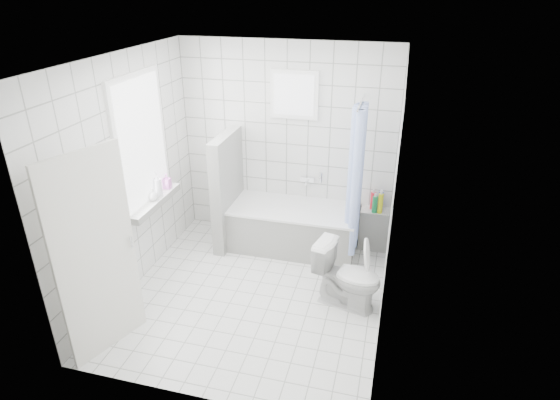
# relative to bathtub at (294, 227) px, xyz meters

# --- Properties ---
(ground) EXTENTS (3.00, 3.00, 0.00)m
(ground) POSITION_rel_bathtub_xyz_m (-0.19, -1.12, -0.29)
(ground) COLOR white
(ground) RESTS_ON ground
(ceiling) EXTENTS (3.00, 3.00, 0.00)m
(ceiling) POSITION_rel_bathtub_xyz_m (-0.19, -1.12, 2.31)
(ceiling) COLOR white
(ceiling) RESTS_ON ground
(wall_back) EXTENTS (2.80, 0.02, 2.60)m
(wall_back) POSITION_rel_bathtub_xyz_m (-0.19, 0.38, 1.01)
(wall_back) COLOR white
(wall_back) RESTS_ON ground
(wall_front) EXTENTS (2.80, 0.02, 2.60)m
(wall_front) POSITION_rel_bathtub_xyz_m (-0.19, -2.62, 1.01)
(wall_front) COLOR white
(wall_front) RESTS_ON ground
(wall_left) EXTENTS (0.02, 3.00, 2.60)m
(wall_left) POSITION_rel_bathtub_xyz_m (-1.59, -1.12, 1.01)
(wall_left) COLOR white
(wall_left) RESTS_ON ground
(wall_right) EXTENTS (0.02, 3.00, 2.60)m
(wall_right) POSITION_rel_bathtub_xyz_m (1.21, -1.12, 1.01)
(wall_right) COLOR white
(wall_right) RESTS_ON ground
(window_left) EXTENTS (0.01, 0.90, 1.40)m
(window_left) POSITION_rel_bathtub_xyz_m (-1.55, -0.82, 1.31)
(window_left) COLOR white
(window_left) RESTS_ON wall_left
(window_back) EXTENTS (0.50, 0.01, 0.50)m
(window_back) POSITION_rel_bathtub_xyz_m (-0.09, 0.33, 1.66)
(window_back) COLOR white
(window_back) RESTS_ON wall_back
(window_sill) EXTENTS (0.18, 1.02, 0.08)m
(window_sill) POSITION_rel_bathtub_xyz_m (-1.50, -0.82, 0.57)
(window_sill) COLOR white
(window_sill) RESTS_ON wall_left
(door) EXTENTS (0.32, 0.76, 2.00)m
(door) POSITION_rel_bathtub_xyz_m (-1.30, -2.23, 0.71)
(door) COLOR silver
(door) RESTS_ON ground
(bathtub) EXTENTS (1.63, 0.77, 0.58)m
(bathtub) POSITION_rel_bathtub_xyz_m (0.00, 0.00, 0.00)
(bathtub) COLOR white
(bathtub) RESTS_ON ground
(partition_wall) EXTENTS (0.15, 0.85, 1.50)m
(partition_wall) POSITION_rel_bathtub_xyz_m (-0.88, -0.05, 0.46)
(partition_wall) COLOR white
(partition_wall) RESTS_ON ground
(tiled_ledge) EXTENTS (0.40, 0.24, 0.55)m
(tiled_ledge) POSITION_rel_bathtub_xyz_m (1.04, 0.25, -0.02)
(tiled_ledge) COLOR white
(tiled_ledge) RESTS_ON ground
(toilet) EXTENTS (0.79, 0.57, 0.73)m
(toilet) POSITION_rel_bathtub_xyz_m (0.84, -1.03, 0.07)
(toilet) COLOR white
(toilet) RESTS_ON ground
(curtain_rod) EXTENTS (0.02, 0.80, 0.02)m
(curtain_rod) POSITION_rel_bathtub_xyz_m (0.76, -0.02, 1.71)
(curtain_rod) COLOR silver
(curtain_rod) RESTS_ON wall_back
(shower_curtain) EXTENTS (0.14, 0.48, 1.78)m
(shower_curtain) POSITION_rel_bathtub_xyz_m (0.76, -0.16, 0.81)
(shower_curtain) COLOR #4D6FE2
(shower_curtain) RESTS_ON curtain_rod
(tub_faucet) EXTENTS (0.18, 0.06, 0.06)m
(tub_faucet) POSITION_rel_bathtub_xyz_m (0.10, 0.33, 0.56)
(tub_faucet) COLOR silver
(tub_faucet) RESTS_ON wall_back
(sill_bottles) EXTENTS (0.16, 0.47, 0.30)m
(sill_bottles) POSITION_rel_bathtub_xyz_m (-1.49, -0.72, 0.73)
(sill_bottles) COLOR #E874DB
(sill_bottles) RESTS_ON window_sill
(ledge_bottles) EXTENTS (0.16, 0.17, 0.26)m
(ledge_bottles) POSITION_rel_bathtub_xyz_m (1.03, 0.24, 0.38)
(ledge_bottles) COLOR yellow
(ledge_bottles) RESTS_ON tiled_ledge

